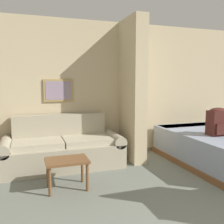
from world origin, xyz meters
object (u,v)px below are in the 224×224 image
Objects in this scene: couch at (63,149)px; bed at (215,147)px; coffee_table at (67,164)px; backpack at (218,121)px.

couch reaches higher than bed.
couch is 0.96× the size of bed.
coffee_table is at bearing -174.40° from bed.
couch is 4.34× the size of backpack.
backpack is at bearing -127.77° from bed.
backpack reaches higher than couch.
bed reaches higher than coffee_table.
couch is 0.95m from coffee_table.
coffee_table is at bearing -94.14° from couch.
backpack reaches higher than coffee_table.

